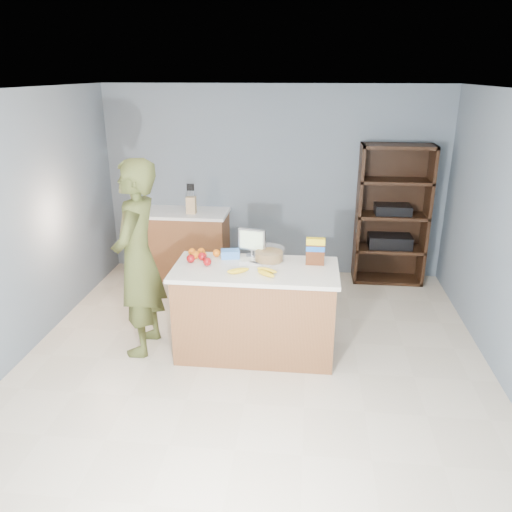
# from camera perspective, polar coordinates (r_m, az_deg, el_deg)

# --- Properties ---
(floor) EXTENTS (4.50, 5.00, 0.02)m
(floor) POSITION_cam_1_polar(r_m,az_deg,el_deg) (4.85, -0.46, -12.60)
(floor) COLOR beige
(floor) RESTS_ON ground
(walls) EXTENTS (4.52, 5.02, 2.51)m
(walls) POSITION_cam_1_polar(r_m,az_deg,el_deg) (4.19, -0.52, 6.71)
(walls) COLOR slate
(walls) RESTS_ON ground
(counter_peninsula) EXTENTS (1.56, 0.76, 0.90)m
(counter_peninsula) POSITION_cam_1_polar(r_m,az_deg,el_deg) (4.90, -0.06, -6.62)
(counter_peninsula) COLOR brown
(counter_peninsula) RESTS_ON ground
(back_cabinet) EXTENTS (1.24, 0.62, 0.90)m
(back_cabinet) POSITION_cam_1_polar(r_m,az_deg,el_deg) (6.82, -8.38, 1.44)
(back_cabinet) COLOR brown
(back_cabinet) RESTS_ON ground
(shelving_unit) EXTENTS (0.90, 0.40, 1.80)m
(shelving_unit) POSITION_cam_1_polar(r_m,az_deg,el_deg) (6.72, 15.19, 4.33)
(shelving_unit) COLOR black
(shelving_unit) RESTS_ON ground
(person) EXTENTS (0.46, 0.70, 1.92)m
(person) POSITION_cam_1_polar(r_m,az_deg,el_deg) (4.88, -13.36, -0.36)
(person) COLOR #40461E
(person) RESTS_ON ground
(knife_block) EXTENTS (0.12, 0.10, 0.31)m
(knife_block) POSITION_cam_1_polar(r_m,az_deg,el_deg) (6.55, -7.42, 5.87)
(knife_block) COLOR tan
(knife_block) RESTS_ON back_cabinet
(envelopes) EXTENTS (0.35, 0.21, 0.00)m
(envelopes) POSITION_cam_1_polar(r_m,az_deg,el_deg) (4.81, 0.04, -0.82)
(envelopes) COLOR white
(envelopes) RESTS_ON counter_peninsula
(bananas) EXTENTS (0.47, 0.23, 0.05)m
(bananas) POSITION_cam_1_polar(r_m,az_deg,el_deg) (4.56, -0.41, -1.76)
(bananas) COLOR yellow
(bananas) RESTS_ON counter_peninsula
(apples) EXTENTS (0.26, 0.22, 0.08)m
(apples) POSITION_cam_1_polar(r_m,az_deg,el_deg) (4.84, -6.42, -0.33)
(apples) COLOR maroon
(apples) RESTS_ON counter_peninsula
(oranges) EXTENTS (0.33, 0.19, 0.08)m
(oranges) POSITION_cam_1_polar(r_m,az_deg,el_deg) (4.98, -6.22, 0.25)
(oranges) COLOR orange
(oranges) RESTS_ON counter_peninsula
(blue_carton) EXTENTS (0.20, 0.15, 0.08)m
(blue_carton) POSITION_cam_1_polar(r_m,az_deg,el_deg) (4.95, -2.96, 0.24)
(blue_carton) COLOR blue
(blue_carton) RESTS_ON counter_peninsula
(salad_bowl) EXTENTS (0.30, 0.30, 0.13)m
(salad_bowl) POSITION_cam_1_polar(r_m,az_deg,el_deg) (4.87, 1.49, 0.15)
(salad_bowl) COLOR #267219
(salad_bowl) RESTS_ON counter_peninsula
(tv) EXTENTS (0.28, 0.12, 0.28)m
(tv) POSITION_cam_1_polar(r_m,az_deg,el_deg) (4.95, -0.47, 1.74)
(tv) COLOR silver
(tv) RESTS_ON counter_peninsula
(cereal_box) EXTENTS (0.18, 0.07, 0.26)m
(cereal_box) POSITION_cam_1_polar(r_m,az_deg,el_deg) (4.76, 6.80, 0.75)
(cereal_box) COLOR #592B14
(cereal_box) RESTS_ON counter_peninsula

